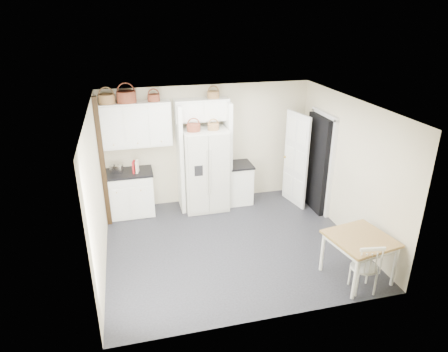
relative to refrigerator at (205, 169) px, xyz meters
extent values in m
plane|color=black|center=(0.15, -1.61, -0.89)|extent=(4.50, 4.50, 0.00)
plane|color=white|center=(0.15, -1.61, 1.71)|extent=(4.50, 4.50, 0.00)
plane|color=beige|center=(0.15, 0.39, 0.41)|extent=(4.50, 0.00, 4.50)
plane|color=beige|center=(-2.10, -1.61, 0.41)|extent=(0.00, 4.00, 4.00)
plane|color=beige|center=(2.40, -1.61, 0.41)|extent=(0.00, 4.00, 4.00)
cube|color=beige|center=(0.00, 0.00, 0.00)|extent=(0.92, 0.74, 1.78)
cube|color=white|center=(-1.62, 0.09, -0.43)|extent=(0.99, 0.62, 0.91)
cube|color=white|center=(0.80, 0.09, -0.46)|extent=(0.49, 0.59, 0.86)
cube|color=olive|center=(1.85, -3.06, -0.51)|extent=(1.05, 1.05, 0.75)
cube|color=white|center=(1.77, -3.36, -0.47)|extent=(0.46, 0.43, 0.84)
cube|color=black|center=(-1.62, 0.09, 0.05)|extent=(1.03, 0.66, 0.04)
cube|color=black|center=(0.80, 0.09, -0.01)|extent=(0.53, 0.62, 0.04)
cube|color=silver|center=(-1.81, 0.08, 0.15)|extent=(0.27, 0.21, 0.17)
cube|color=red|center=(-1.47, 0.01, 0.19)|extent=(0.07, 0.17, 0.25)
cube|color=beige|center=(-1.40, 0.01, 0.20)|extent=(0.08, 0.18, 0.26)
cylinder|color=brown|center=(-1.86, 0.22, 1.55)|extent=(0.32, 0.32, 0.18)
cylinder|color=brown|center=(-1.49, 0.22, 1.57)|extent=(0.37, 0.37, 0.22)
cylinder|color=brown|center=(-0.96, 0.22, 1.53)|extent=(0.24, 0.24, 0.14)
cylinder|color=brown|center=(0.25, 0.22, 1.53)|extent=(0.25, 0.25, 0.14)
cylinder|color=brown|center=(-0.24, -0.10, 0.96)|extent=(0.27, 0.27, 0.15)
cylinder|color=brown|center=(0.17, -0.10, 0.95)|extent=(0.23, 0.23, 0.12)
cube|color=white|center=(-1.35, 0.22, 1.01)|extent=(1.40, 0.34, 0.90)
cube|color=white|center=(0.00, 0.22, 1.24)|extent=(1.12, 0.34, 0.45)
cube|color=white|center=(-0.51, 0.09, 0.26)|extent=(0.08, 0.60, 2.30)
cube|color=white|center=(0.51, 0.09, 0.26)|extent=(0.08, 0.60, 2.30)
cube|color=black|center=(-2.05, -0.26, 0.41)|extent=(0.09, 0.09, 2.60)
cube|color=black|center=(2.31, -0.61, 0.14)|extent=(0.18, 0.85, 2.05)
cube|color=white|center=(1.95, -0.27, 0.14)|extent=(0.21, 0.79, 2.05)
camera|label=1|loc=(-1.53, -7.73, 3.17)|focal=32.00mm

